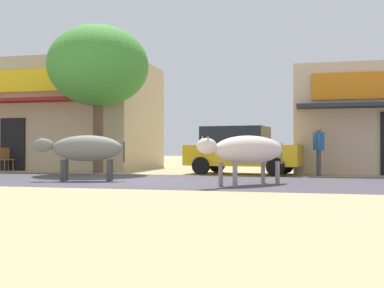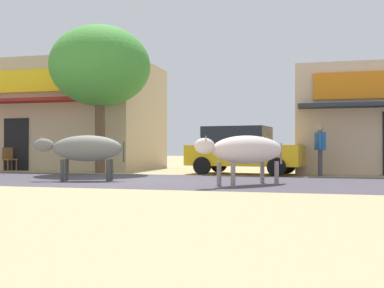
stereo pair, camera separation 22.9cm
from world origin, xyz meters
The scene contains 10 objects.
ground centered at (0.00, 0.00, 0.00)m, with size 80.00×80.00×0.00m, color tan.
asphalt_road centered at (0.00, 0.00, 0.00)m, with size 72.00×5.54×0.00m, color #443E48.
storefront_left_cafe centered at (-6.21, 6.73, 2.30)m, with size 8.96×5.98×4.60m.
storefront_right_club centered at (7.57, 6.72, 1.92)m, with size 6.10×5.98×3.83m.
roadside_tree centered at (-2.31, 3.19, 3.84)m, with size 3.61×3.61×5.31m.
parked_hatchback_car centered at (2.77, 3.81, 0.84)m, with size 4.08×2.30×1.64m.
cow_near_brown centered at (-0.92, -0.64, 0.88)m, with size 2.47×1.08×1.25m.
cow_far_dark centered at (3.59, -1.01, 0.85)m, with size 2.07×2.55×1.20m.
pedestrian_by_shop centered at (5.35, 3.36, 0.96)m, with size 0.35×0.61×1.64m.
cafe_chair_by_doorway centered at (-6.60, 3.90, 0.51)m, with size 0.59×0.59×0.92m.
Camera 1 is at (5.01, -12.48, 0.90)m, focal length 44.28 mm.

